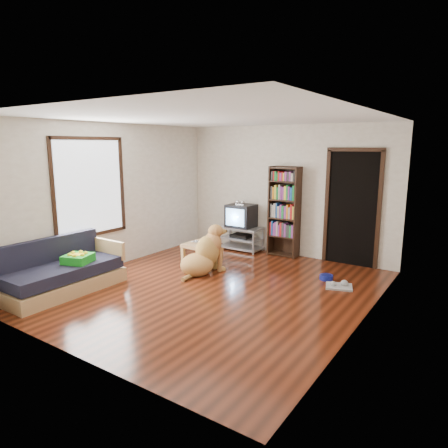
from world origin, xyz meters
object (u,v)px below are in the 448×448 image
Objects in this scene: laptop at (200,243)px; sofa at (63,274)px; coffee_table at (201,250)px; dog at (204,255)px; bookshelf at (284,207)px; dog_bowl at (326,277)px; green_cushion at (78,259)px; tv_stand at (241,237)px; crt_tv at (242,215)px; grey_rag at (339,287)px.

sofa is (-0.90, -2.27, -0.15)m from laptop.
dog is (0.37, -0.38, 0.04)m from coffee_table.
bookshelf reaches higher than coffee_table.
dog_bowl is 2.11m from dog.
green_cushion is 1.11× the size of laptop.
sofa is at bearing -111.38° from coffee_table.
tv_stand is at bearing 99.89° from dog.
bookshelf is at bearing 43.00° from green_cushion.
coffee_table is at bearing 134.43° from dog.
sofa is at bearing -141.36° from green_cushion.
sofa is (-0.97, -3.65, -0.48)m from crt_tv.
tv_stand reaches higher than dog_bowl.
tv_stand is (0.07, 1.36, -0.14)m from laptop.
dog reaches higher than tv_stand.
dog_bowl is 2.38m from tv_stand.
grey_rag is 0.22× the size of bookshelf.
green_cushion is 0.21× the size of bookshelf.
bookshelf is 1.00× the size of sofa.
sofa reaches higher than grey_rag.
dog_bowl is at bearing 140.19° from grey_rag.
crt_tv reaches higher than dog.
laptop is at bearing 49.48° from green_cushion.
laptop is 0.33× the size of dog.
sofa is at bearing -123.37° from dog.
dog is at bearing -51.27° from laptop.
dog is at bearing -165.07° from grey_rag.
sofa is (-3.48, -2.52, 0.25)m from grey_rag.
grey_rag is 0.73× the size of coffee_table.
crt_tv reaches higher than laptop.
crt_tv reaches higher than tv_stand.
green_cushion is 1.74× the size of dog_bowl.
tv_stand is at bearing -90.00° from crt_tv.
bookshelf is at bearing 142.26° from grey_rag.
bookshelf reaches higher than laptop.
dog reaches higher than dog_bowl.
green_cushion is 3.56m from crt_tv.
sofa reaches higher than coffee_table.
dog_bowl is at bearing -37.23° from bookshelf.
dog_bowl is at bearing 41.03° from sofa.
dog_bowl is 0.39m from grey_rag.
bookshelf reaches higher than dog.
laptop is 0.51m from dog.
laptop is 0.19× the size of sofa.
dog_bowl is 0.21× the size of dog.
bookshelf reaches higher than sofa.
green_cushion is 2.08m from dog.
laptop is 0.19× the size of bookshelf.
crt_tv is 0.55× the size of dog.
green_cushion is 0.33m from sofa.
dog is (-0.65, -1.80, -0.68)m from bookshelf.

